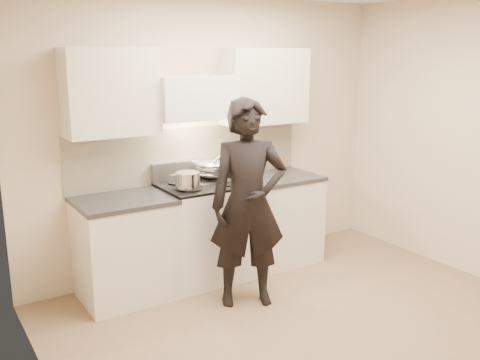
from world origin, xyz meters
The scene contains 11 objects.
ground_plane centered at (0.00, 0.00, 0.00)m, with size 4.00×4.00×0.00m, color #80664E.
room_shell centered at (-0.06, 0.37, 1.60)m, with size 4.04×3.54×2.70m.
stove centered at (-0.30, 1.42, 0.47)m, with size 0.76×0.65×0.96m.
counter_right centered at (0.53, 1.43, 0.46)m, with size 0.92×0.67×0.92m.
counter_left centered at (-1.08, 1.43, 0.46)m, with size 0.82×0.67×0.92m.
wok centered at (-0.10, 1.53, 1.07)m, with size 0.40×0.49×0.32m.
stock_pot centered at (-0.50, 1.31, 1.03)m, with size 0.30×0.28×0.15m.
utensil_crock centered at (0.15, 1.59, 1.00)m, with size 0.10×0.10×0.27m.
spice_jar centered at (0.31, 1.55, 0.97)m, with size 0.05×0.05×0.10m.
oil_glass centered at (0.74, 1.59, 0.99)m, with size 0.08×0.08×0.14m.
person centered at (-0.21, 0.75, 0.90)m, with size 0.66×0.43×1.80m, color black.
Camera 1 is at (-2.62, -2.91, 2.15)m, focal length 40.00 mm.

